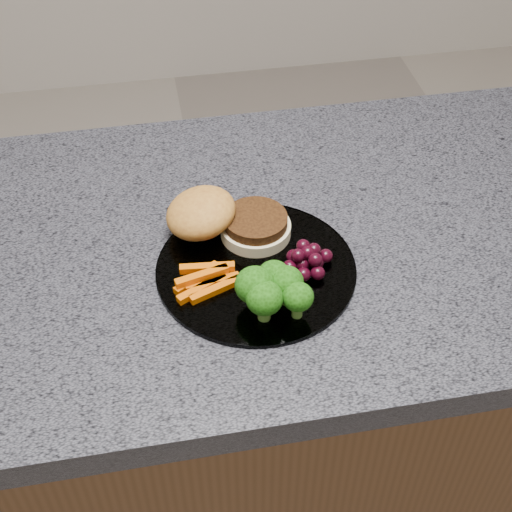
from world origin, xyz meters
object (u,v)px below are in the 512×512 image
at_px(island_cabinet, 262,423).
at_px(burger, 220,220).
at_px(grape_bunch, 307,260).
at_px(plate, 256,269).

xyz_separation_m(island_cabinet, burger, (-0.06, 0.01, 0.50)).
distance_m(island_cabinet, grape_bunch, 0.50).
xyz_separation_m(plate, grape_bunch, (0.06, -0.01, 0.02)).
distance_m(island_cabinet, plate, 0.48).
distance_m(island_cabinet, burger, 0.50).
xyz_separation_m(plate, burger, (-0.04, 0.07, 0.03)).
bearing_deg(burger, plate, -59.56).
height_order(island_cabinet, burger, burger).
bearing_deg(burger, grape_bunch, -35.93).
distance_m(plate, burger, 0.09).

